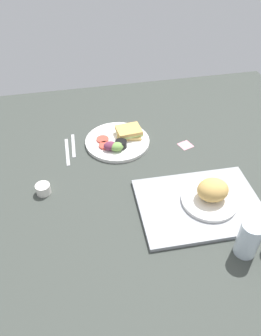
# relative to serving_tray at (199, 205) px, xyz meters

# --- Properties ---
(ground_plane) EXTENTS (1.90, 1.50, 0.03)m
(ground_plane) POSITION_rel_serving_tray_xyz_m (0.20, -0.25, -0.02)
(ground_plane) COLOR #383D38
(serving_tray) EXTENTS (0.46, 0.34, 0.02)m
(serving_tray) POSITION_rel_serving_tray_xyz_m (0.00, 0.00, 0.00)
(serving_tray) COLOR gray
(serving_tray) RESTS_ON ground_plane
(bread_plate_near) EXTENTS (0.21, 0.21, 0.09)m
(bread_plate_near) POSITION_rel_serving_tray_xyz_m (-0.04, -0.00, 0.04)
(bread_plate_near) COLOR white
(bread_plate_near) RESTS_ON serving_tray
(plate_with_salad) EXTENTS (0.29, 0.29, 0.05)m
(plate_with_salad) POSITION_rel_serving_tray_xyz_m (0.22, -0.44, 0.01)
(plate_with_salad) COLOR white
(plate_with_salad) RESTS_ON ground_plane
(drinking_glass) EXTENTS (0.07, 0.07, 0.13)m
(drinking_glass) POSITION_rel_serving_tray_xyz_m (-0.07, 0.22, 0.06)
(drinking_glass) COLOR silver
(drinking_glass) RESTS_ON ground_plane
(espresso_cup) EXTENTS (0.06, 0.06, 0.04)m
(espresso_cup) POSITION_rel_serving_tray_xyz_m (0.56, -0.19, 0.01)
(espresso_cup) COLOR silver
(espresso_cup) RESTS_ON ground_plane
(fork) EXTENTS (0.02, 0.17, 0.01)m
(fork) POSITION_rel_serving_tray_xyz_m (0.43, -0.46, -0.01)
(fork) COLOR #B7B7BC
(fork) RESTS_ON ground_plane
(knife) EXTENTS (0.02, 0.19, 0.01)m
(knife) POSITION_rel_serving_tray_xyz_m (0.46, -0.42, -0.01)
(knife) COLOR #B7B7BC
(knife) RESTS_ON ground_plane
(sticky_note) EXTENTS (0.07, 0.07, 0.00)m
(sticky_note) POSITION_rel_serving_tray_xyz_m (-0.07, -0.36, -0.01)
(sticky_note) COLOR pink
(sticky_note) RESTS_ON ground_plane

